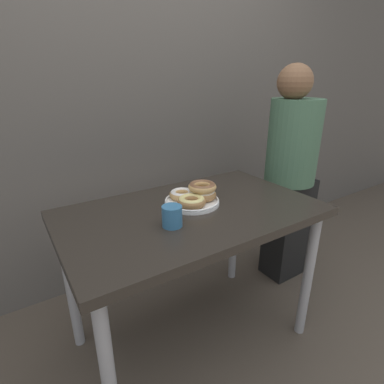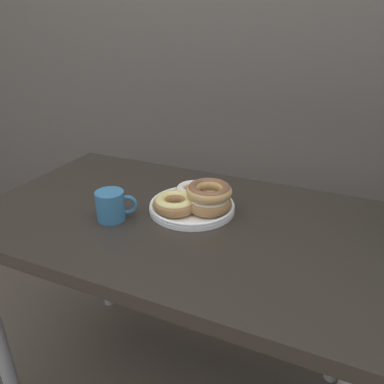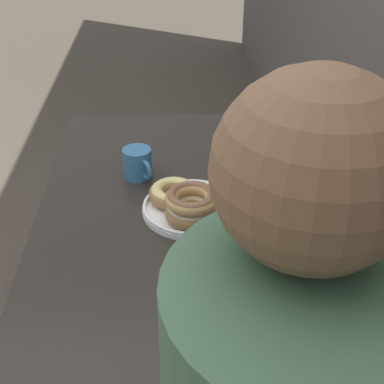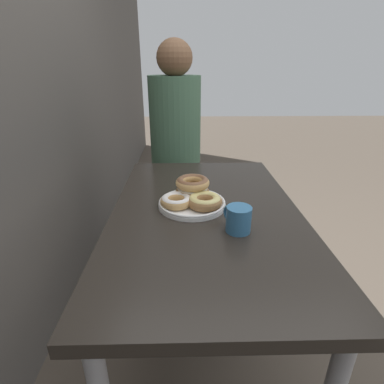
# 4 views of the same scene
# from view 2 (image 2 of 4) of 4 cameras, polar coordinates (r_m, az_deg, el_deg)

# --- Properties ---
(wall_back) EXTENTS (8.00, 0.05, 2.60)m
(wall_back) POSITION_cam_2_polar(r_m,az_deg,el_deg) (1.70, 9.76, 24.93)
(wall_back) COLOR #56514C
(wall_back) RESTS_ON ground_plane
(dining_table) EXTENTS (1.17, 0.71, 0.76)m
(dining_table) POSITION_cam_2_polar(r_m,az_deg,el_deg) (1.16, -2.58, -7.37)
(dining_table) COLOR #28231E
(dining_table) RESTS_ON ground_plane
(donut_plate) EXTENTS (0.27, 0.28, 0.10)m
(donut_plate) POSITION_cam_2_polar(r_m,az_deg,el_deg) (1.12, 0.55, -1.17)
(donut_plate) COLOR white
(donut_plate) RESTS_ON dining_table
(coffee_mug) EXTENTS (0.11, 0.09, 0.09)m
(coffee_mug) POSITION_cam_2_polar(r_m,az_deg,el_deg) (1.10, -12.15, -1.99)
(coffee_mug) COLOR teal
(coffee_mug) RESTS_ON dining_table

